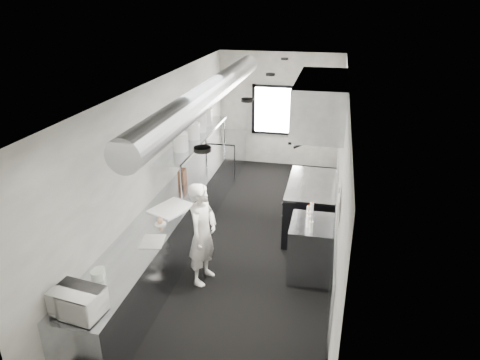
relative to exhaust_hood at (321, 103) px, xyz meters
The scene contains 35 objects.
floor 2.72m from the exhaust_hood, 147.45° to the right, with size 3.00×8.00×0.01m, color black.
ceiling 1.36m from the exhaust_hood, 147.45° to the right, with size 3.00×8.00×0.01m, color beige.
wall_back 3.62m from the exhaust_hood, 108.38° to the left, with size 3.00×0.02×2.80m, color silver.
wall_front 4.93m from the exhaust_hood, 103.13° to the right, with size 3.00×0.02×2.80m, color silver.
wall_left 2.87m from the exhaust_hood, 164.91° to the right, with size 0.02×8.00×2.80m, color silver.
wall_right 1.28m from the exhaust_hood, 60.05° to the right, with size 0.02×8.00×2.80m, color silver.
wall_cladding 1.92m from the exhaust_hood, 46.22° to the right, with size 0.03×5.50×1.10m, color #9A9FA8.
hvac_duct 1.83m from the exhaust_hood, behind, with size 0.40×0.40×6.40m, color #9A9DA2.
service_window 3.58m from the exhaust_hood, 108.57° to the left, with size 1.36×0.05×1.25m.
exhaust_hood is the anchor object (origin of this frame).
prep_counter 3.20m from the exhaust_hood, 151.89° to the right, with size 0.70×6.00×0.90m, color #9A9FA8.
pass_shelf 2.46m from the exhaust_hood, behind, with size 0.45×3.00×0.68m.
range 1.92m from the exhaust_hood, behind, with size 0.88×1.60×0.94m.
bottle_station 2.39m from the exhaust_hood, 87.82° to the right, with size 0.65×0.80×0.90m, color #9A9FA8.
far_work_table 3.88m from the exhaust_hood, 131.94° to the left, with size 0.70×1.20×0.90m, color #9A9FA8.
notice_sheet_a 2.09m from the exhaust_hood, 78.88° to the right, with size 0.02×0.28×0.38m, color beige.
notice_sheet_b 2.43m from the exhaust_hood, 80.58° to the right, with size 0.02×0.28×0.38m, color beige.
line_cook 2.90m from the exhaust_hood, 128.56° to the right, with size 0.58×0.38×1.60m, color white.
microwave 4.74m from the exhaust_hood, 119.75° to the right, with size 0.49×0.37×0.30m, color white.
deli_tub_a 4.35m from the exhaust_hood, 125.20° to the right, with size 0.16×0.16×0.11m, color silver.
deli_tub_b 4.31m from the exhaust_hood, 125.94° to the right, with size 0.14×0.14×0.10m, color silver.
newspaper 3.51m from the exhaust_hood, 130.57° to the right, with size 0.30×0.38×0.01m, color silver.
small_plate 3.25m from the exhaust_hood, 138.03° to the right, with size 0.18×0.18×0.01m, color silver.
pastry 3.22m from the exhaust_hood, 138.03° to the right, with size 0.09×0.09×0.09m, color #E1A676.
cutting_board 2.99m from the exhaust_hood, 147.03° to the right, with size 0.49×0.65×0.02m, color white.
knife_block 2.74m from the exhaust_hood, behind, with size 0.10×0.23×0.25m, color brown.
plate_stack_a 2.44m from the exhaust_hood, 166.83° to the right, with size 0.26×0.26×0.30m, color silver.
plate_stack_b 2.37m from the exhaust_hood, behind, with size 0.23×0.23×0.30m, color silver.
plate_stack_c 2.46m from the exhaust_hood, 164.81° to the left, with size 0.26×0.26×0.37m, color silver.
plate_stack_d 2.60m from the exhaust_hood, 155.35° to the left, with size 0.22×0.22×0.34m, color silver.
squeeze_bottle_a 2.19m from the exhaust_hood, 88.58° to the right, with size 0.06×0.06×0.17m, color white.
squeeze_bottle_b 2.07m from the exhaust_hood, 90.16° to the right, with size 0.06×0.06×0.19m, color white.
squeeze_bottle_c 1.99m from the exhaust_hood, 90.73° to the right, with size 0.06×0.06×0.19m, color white.
squeeze_bottle_d 1.86m from the exhaust_hood, 91.33° to the right, with size 0.06×0.06×0.18m, color white.
squeeze_bottle_e 1.77m from the exhaust_hood, 89.38° to the right, with size 0.06×0.06×0.17m, color white.
Camera 1 is at (1.32, -6.53, 4.05)m, focal length 32.70 mm.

